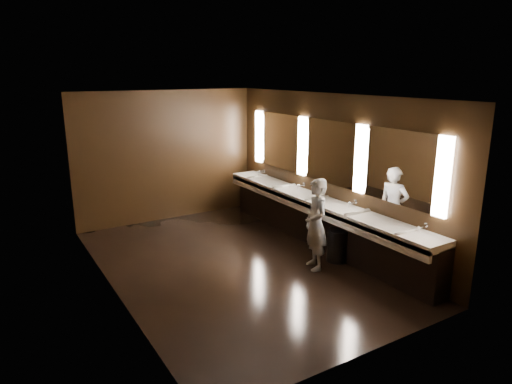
% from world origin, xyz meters
% --- Properties ---
extents(floor, '(6.00, 6.00, 0.00)m').
position_xyz_m(floor, '(0.00, 0.00, 0.00)').
color(floor, black).
rests_on(floor, ground).
extents(ceiling, '(4.00, 6.00, 0.02)m').
position_xyz_m(ceiling, '(0.00, 0.00, 2.80)').
color(ceiling, '#2D2D2B').
rests_on(ceiling, wall_back).
extents(wall_back, '(4.00, 0.02, 2.80)m').
position_xyz_m(wall_back, '(0.00, 3.00, 1.40)').
color(wall_back, black).
rests_on(wall_back, floor).
extents(wall_front, '(4.00, 0.02, 2.80)m').
position_xyz_m(wall_front, '(0.00, -3.00, 1.40)').
color(wall_front, black).
rests_on(wall_front, floor).
extents(wall_left, '(0.02, 6.00, 2.80)m').
position_xyz_m(wall_left, '(-2.00, 0.00, 1.40)').
color(wall_left, black).
rests_on(wall_left, floor).
extents(wall_right, '(0.02, 6.00, 2.80)m').
position_xyz_m(wall_right, '(2.00, 0.00, 1.40)').
color(wall_right, black).
rests_on(wall_right, floor).
extents(sink_counter, '(0.55, 5.40, 1.01)m').
position_xyz_m(sink_counter, '(1.79, 0.00, 0.50)').
color(sink_counter, black).
rests_on(sink_counter, floor).
extents(mirror_band, '(0.06, 5.03, 1.15)m').
position_xyz_m(mirror_band, '(1.98, -0.00, 1.75)').
color(mirror_band, white).
rests_on(mirror_band, wall_right).
extents(person, '(0.51, 0.64, 1.52)m').
position_xyz_m(person, '(1.07, -0.80, 0.76)').
color(person, '#8AA1CE').
rests_on(person, floor).
extents(trash_bin, '(0.39, 0.39, 0.56)m').
position_xyz_m(trash_bin, '(1.58, -0.77, 0.28)').
color(trash_bin, black).
rests_on(trash_bin, floor).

